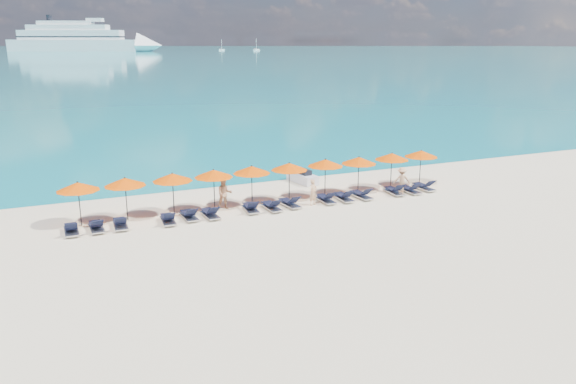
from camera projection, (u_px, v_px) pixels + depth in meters
name	position (u px, v px, depth m)	size (l,w,h in m)	color
ground	(313.00, 231.00, 27.23)	(1400.00, 1400.00, 0.00)	beige
sea	(46.00, 49.00, 610.62)	(1600.00, 1300.00, 0.01)	#1FA9B2
cruise_ship	(88.00, 40.00, 487.39)	(128.87, 71.09, 36.56)	white
sailboat_near	(222.00, 50.00, 529.10)	(5.58, 1.86, 10.22)	white
sailboat_far	(256.00, 50.00, 521.19)	(6.07, 2.02, 11.13)	white
jetski	(303.00, 177.00, 36.36)	(1.29, 2.59, 0.88)	white
beachgoer_a	(313.00, 192.00, 31.28)	(0.54, 0.35, 1.47)	#DEA679
beachgoer_b	(225.00, 194.00, 30.50)	(0.85, 0.49, 1.74)	#DEA679
beachgoer_c	(402.00, 180.00, 33.94)	(1.00, 0.46, 1.55)	#DEA679
umbrella_0	(78.00, 186.00, 27.44)	(2.10, 2.10, 2.28)	black
umbrella_1	(125.00, 182.00, 28.34)	(2.10, 2.10, 2.28)	black
umbrella_2	(172.00, 177.00, 29.30)	(2.10, 2.10, 2.28)	black
umbrella_3	(214.00, 174.00, 30.12)	(2.10, 2.10, 2.28)	black
umbrella_4	(252.00, 170.00, 31.00)	(2.10, 2.10, 2.28)	black
umbrella_5	(289.00, 167.00, 31.79)	(2.10, 2.10, 2.28)	black
umbrella_6	(325.00, 163.00, 32.76)	(2.10, 2.10, 2.28)	black
umbrella_7	(359.00, 160.00, 33.43)	(2.10, 2.10, 2.28)	black
umbrella_8	(392.00, 157.00, 34.54)	(2.10, 2.10, 2.28)	black
umbrella_9	(421.00, 154.00, 35.41)	(2.10, 2.10, 2.28)	black
lounger_0	(71.00, 229.00, 26.71)	(0.62, 1.70, 0.66)	silver
lounger_1	(96.00, 226.00, 27.14)	(0.68, 1.72, 0.66)	silver
lounger_2	(120.00, 223.00, 27.55)	(0.70, 1.73, 0.66)	silver
lounger_3	(168.00, 219.00, 28.25)	(0.72, 1.73, 0.66)	silver
lounger_4	(189.00, 215.00, 28.89)	(0.67, 1.72, 0.66)	silver
lounger_5	(210.00, 213.00, 29.18)	(0.72, 1.73, 0.66)	silver
lounger_6	(251.00, 208.00, 30.17)	(0.78, 1.75, 0.66)	silver
lounger_7	(272.00, 206.00, 30.45)	(0.69, 1.72, 0.66)	silver
lounger_8	(290.00, 203.00, 31.05)	(0.79, 1.75, 0.66)	silver
lounger_9	(326.00, 199.00, 31.90)	(0.64, 1.71, 0.66)	silver
lounger_10	(344.00, 197.00, 32.26)	(0.69, 1.72, 0.66)	silver
lounger_11	(361.00, 195.00, 32.73)	(0.75, 1.74, 0.66)	silver
lounger_12	(394.00, 191.00, 33.59)	(0.74, 1.74, 0.66)	silver
lounger_13	(410.00, 189.00, 33.89)	(0.66, 1.71, 0.66)	silver
lounger_14	(424.00, 186.00, 34.55)	(0.70, 1.73, 0.66)	silver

